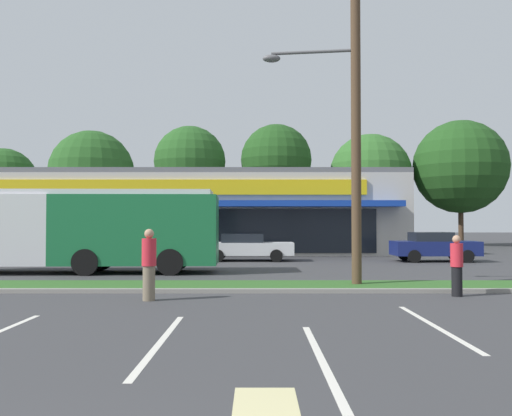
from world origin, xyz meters
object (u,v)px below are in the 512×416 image
at_px(utility_pole, 349,111).
at_px(car_2, 245,247).
at_px(city_bus, 70,228).
at_px(pedestrian_by_pole, 147,265).
at_px(car_3, 432,246).
at_px(pedestrian_near_bench, 455,266).
at_px(car_1, 66,248).

xyz_separation_m(utility_pole, car_2, (-3.42, 12.04, -4.66)).
relative_size(city_bus, pedestrian_by_pole, 6.42).
distance_m(utility_pole, car_3, 13.91).
height_order(pedestrian_near_bench, pedestrian_by_pole, pedestrian_by_pole).
relative_size(car_2, pedestrian_near_bench, 2.93).
xyz_separation_m(utility_pole, city_bus, (-10.19, 5.01, -3.63)).
relative_size(utility_pole, city_bus, 0.87).
distance_m(utility_pole, pedestrian_by_pole, 7.74).
bearing_deg(utility_pole, car_2, 105.86).
bearing_deg(car_1, pedestrian_near_bench, 140.08).
xyz_separation_m(car_2, pedestrian_by_pole, (-2.20, -14.90, 0.17)).
bearing_deg(pedestrian_near_bench, car_1, 122.08).
relative_size(utility_pole, car_1, 2.15).
height_order(city_bus, pedestrian_by_pole, city_bus).
relative_size(car_1, car_2, 0.98).
xyz_separation_m(car_1, car_2, (8.62, 1.96, -0.04)).
xyz_separation_m(car_1, pedestrian_by_pole, (6.42, -12.94, 0.13)).
bearing_deg(car_2, utility_pole, -74.14).
xyz_separation_m(car_3, pedestrian_by_pole, (-11.83, -14.42, 0.13)).
relative_size(pedestrian_near_bench, pedestrian_by_pole, 0.90).
bearing_deg(car_2, pedestrian_by_pole, -98.39).
distance_m(car_2, pedestrian_near_bench, 15.26).
bearing_deg(car_1, car_3, -175.37).
xyz_separation_m(city_bus, car_1, (-1.85, 5.07, -0.99)).
distance_m(car_1, car_2, 8.84).
height_order(car_2, pedestrian_near_bench, pedestrian_near_bench).
xyz_separation_m(city_bus, car_3, (16.40, 6.55, -0.98)).
bearing_deg(utility_pole, pedestrian_by_pole, -153.00).
bearing_deg(car_3, pedestrian_near_bench, -105.45).
bearing_deg(car_1, car_2, -167.17).
distance_m(city_bus, pedestrian_by_pole, 9.14).
height_order(city_bus, car_3, city_bus).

